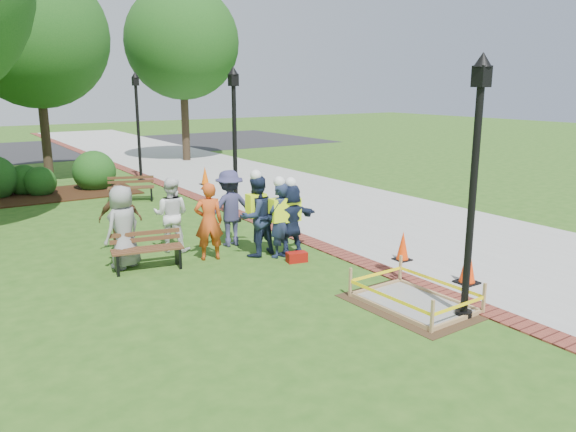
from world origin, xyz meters
TOP-DOWN VIEW (x-y plane):
  - ground at (0.00, 0.00)m, footprint 100.00×100.00m
  - sidewalk at (5.00, 10.00)m, footprint 6.00×60.00m
  - brick_edging at (1.75, 10.00)m, footprint 0.50×60.00m
  - mulch_bed at (-3.00, 12.00)m, footprint 7.00×3.00m
  - parking_lot at (0.00, 27.00)m, footprint 36.00×12.00m
  - wet_concrete_pad at (0.92, -2.19)m, footprint 1.78×2.36m
  - bench_near at (-2.30, 2.26)m, footprint 1.52×0.75m
  - bench_far at (-0.30, 9.45)m, footprint 1.57×0.96m
  - cone_front at (2.56, -1.99)m, footprint 0.39×0.39m
  - cone_back at (2.57, -0.23)m, footprint 0.34×0.34m
  - cone_far at (3.06, 10.91)m, footprint 0.37×0.37m
  - toolbox at (0.59, 0.98)m, footprint 0.48×0.33m
  - lamp_near at (1.25, -3.00)m, footprint 0.28×0.28m
  - lamp_mid at (1.25, 5.00)m, footprint 0.28×0.28m
  - lamp_far at (1.25, 13.00)m, footprint 0.28×0.28m
  - tree_back at (-1.81, 14.97)m, footprint 5.38×5.38m
  - tree_right at (5.38, 18.04)m, footprint 5.55×5.55m
  - shrub_c at (-2.62, 12.20)m, footprint 1.09×1.09m
  - shrub_d at (-0.72, 12.34)m, footprint 1.54×1.54m
  - shrub_e at (-3.05, 12.74)m, footprint 1.13×1.13m
  - casual_person_a at (-2.65, 2.70)m, footprint 0.66×0.57m
  - casual_person_b at (-0.92, 2.20)m, footprint 0.63×0.50m
  - casual_person_c at (-1.35, 3.28)m, footprint 0.65×0.61m
  - casual_person_d at (-2.42, 3.65)m, footprint 0.62×0.54m
  - casual_person_e at (-0.02, 2.94)m, footprint 0.60×0.39m
  - hivis_worker_a at (0.78, 1.52)m, footprint 0.53×0.34m
  - hivis_worker_b at (0.48, 1.53)m, footprint 0.63×0.52m
  - hivis_worker_c at (0.11, 1.89)m, footprint 0.64×0.48m

SIDE VIEW (x-z plane):
  - ground at x=0.00m, z-range 0.00..0.00m
  - shrub_c at x=-2.62m, z-range -0.54..0.54m
  - shrub_d at x=-0.72m, z-range -0.77..0.77m
  - shrub_e at x=-3.05m, z-range -0.56..0.56m
  - parking_lot at x=0.00m, z-range 0.00..0.01m
  - sidewalk at x=5.00m, z-range 0.00..0.02m
  - brick_edging at x=1.75m, z-range 0.00..0.03m
  - mulch_bed at x=-3.00m, z-range -0.01..0.04m
  - toolbox at x=0.59m, z-range 0.00..0.22m
  - wet_concrete_pad at x=0.92m, z-range -0.04..0.51m
  - bench_near at x=-2.30m, z-range -0.14..0.64m
  - bench_far at x=-0.30m, z-range -0.15..0.66m
  - cone_back at x=2.57m, z-range -0.01..0.66m
  - cone_far at x=3.06m, z-range -0.01..0.71m
  - cone_front at x=2.56m, z-range -0.01..0.76m
  - casual_person_d at x=-2.42m, z-range 0.00..1.63m
  - casual_person_c at x=-1.35m, z-range 0.00..1.72m
  - casual_person_b at x=-0.92m, z-range 0.00..1.72m
  - casual_person_a at x=-2.65m, z-range 0.00..1.75m
  - hivis_worker_a at x=0.78m, z-range 0.00..1.78m
  - casual_person_e at x=-0.02m, z-range 0.00..1.82m
  - hivis_worker_b at x=0.48m, z-range 0.00..1.83m
  - hivis_worker_c at x=0.11m, z-range -0.01..1.95m
  - lamp_near at x=1.25m, z-range 0.35..4.61m
  - lamp_mid at x=1.25m, z-range 0.35..4.61m
  - lamp_far at x=1.25m, z-range 0.35..4.61m
  - tree_back at x=-1.81m, z-range 1.42..9.67m
  - tree_right at x=5.38m, z-range 1.50..10.08m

